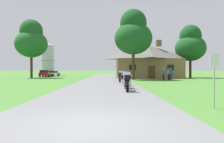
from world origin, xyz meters
TOP-DOWN VIEW (x-y plane):
  - ground_plane at (0.00, 20.00)m, footprint 500.00×500.00m
  - asphalt_driveway at (0.00, 18.00)m, footprint 6.40×80.00m
  - motorcycle_blue_nearest_to_camera at (1.82, 8.71)m, footprint 0.73×2.08m
  - motorcycle_red_second_in_row at (1.87, 11.14)m, footprint 0.72×2.08m
  - motorcycle_black_third_in_row at (2.03, 13.98)m, footprint 0.66×2.08m
  - motorcycle_blue_fourth_in_row at (1.90, 16.45)m, footprint 0.78×2.08m
  - motorcycle_blue_farthest_in_row at (1.80, 19.08)m, footprint 0.66×2.08m
  - stone_lodge at (7.51, 33.10)m, footprint 11.88×8.26m
  - bystander_blue_shirt_near_lodge at (9.34, 24.58)m, footprint 0.49×0.37m
  - bystander_tan_shirt_beside_signpost at (9.30, 25.48)m, footprint 0.49×0.37m
  - bystander_blue_shirt_by_tree at (8.00, 23.39)m, footprint 0.31×0.53m
  - metal_signpost_roadside at (4.65, 2.52)m, footprint 0.36×0.06m
  - tree_left_far at (-13.63, 33.27)m, footprint 5.77×5.77m
  - tree_by_lodge_front at (4.15, 26.19)m, footprint 5.64×5.64m
  - tree_right_of_lodge at (15.43, 33.27)m, footprint 5.54×5.54m
  - metal_silo_distant at (-14.48, 46.30)m, footprint 3.23×3.23m
  - parked_red_suv_far_left at (-12.74, 38.82)m, footprint 2.25×4.75m
  - parked_white_sedan_far_left at (-12.29, 42.39)m, footprint 2.89×4.54m

SIDE VIEW (x-z plane):
  - ground_plane at x=0.00m, z-range 0.00..0.00m
  - asphalt_driveway at x=0.00m, z-range 0.00..0.06m
  - motorcycle_red_second_in_row at x=1.87m, z-range -0.04..1.26m
  - motorcycle_blue_fourth_in_row at x=1.90m, z-range -0.04..1.26m
  - motorcycle_blue_nearest_to_camera at x=1.82m, z-range -0.03..1.27m
  - motorcycle_black_third_in_row at x=2.03m, z-range -0.03..1.27m
  - motorcycle_blue_farthest_in_row at x=1.80m, z-range -0.03..1.27m
  - parked_white_sedan_far_left at x=-12.29m, z-range 0.04..1.24m
  - parked_red_suv_far_left at x=-12.74m, z-range 0.08..1.48m
  - bystander_tan_shirt_beside_signpost at x=9.30m, z-range 0.10..1.76m
  - bystander_blue_shirt_near_lodge at x=9.34m, z-range 0.11..1.79m
  - bystander_blue_shirt_by_tree at x=8.00m, z-range 0.11..1.79m
  - metal_signpost_roadside at x=4.65m, z-range 0.28..2.42m
  - stone_lodge at x=7.51m, z-range -0.36..6.51m
  - metal_silo_distant at x=-14.48m, z-range 0.01..8.09m
  - tree_right_of_lodge at x=15.43m, z-range 1.22..10.94m
  - tree_by_lodge_front at x=4.15m, z-range 1.56..12.11m
  - tree_left_far at x=-13.63m, z-range 1.53..12.17m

